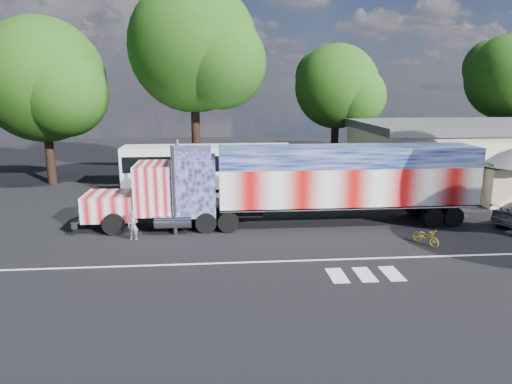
{
  "coord_description": "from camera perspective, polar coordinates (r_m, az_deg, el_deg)",
  "views": [
    {
      "loc": [
        -2.17,
        -22.49,
        7.81
      ],
      "look_at": [
        0.0,
        3.0,
        1.9
      ],
      "focal_mm": 32.0,
      "sensor_mm": 36.0,
      "label": 1
    }
  ],
  "objects": [
    {
      "name": "tree_ne_a",
      "position": [
        42.61,
        10.23,
        12.78
      ],
      "size": [
        7.87,
        7.5,
        11.59
      ],
      "color": "black",
      "rests_on": "ground"
    },
    {
      "name": "hall_building",
      "position": [
        40.33,
        28.48,
        4.04
      ],
      "size": [
        22.4,
        12.8,
        5.2
      ],
      "color": "beige",
      "rests_on": "ground"
    },
    {
      "name": "tree_nw_a",
      "position": [
        40.5,
        -24.95,
        12.51
      ],
      "size": [
        10.24,
        9.75,
        13.22
      ],
      "color": "black",
      "rests_on": "ground"
    },
    {
      "name": "bicycle",
      "position": [
        24.72,
        20.46,
        -5.25
      ],
      "size": [
        1.19,
        1.66,
        0.83
      ],
      "primitive_type": "imported",
      "rotation": [
        0.0,
        0.0,
        0.45
      ],
      "color": "gold",
      "rests_on": "ground"
    },
    {
      "name": "woman",
      "position": [
        24.67,
        -15.12,
        -4.07
      ],
      "size": [
        0.61,
        0.45,
        1.51
      ],
      "primitive_type": "imported",
      "rotation": [
        0.0,
        0.0,
        -0.18
      ],
      "color": "slate",
      "rests_on": "ground"
    },
    {
      "name": "ground",
      "position": [
        23.9,
        0.61,
        -6.06
      ],
      "size": [
        100.0,
        100.0,
        0.0
      ],
      "primitive_type": "plane",
      "color": "black"
    },
    {
      "name": "tree_n_mid",
      "position": [
        37.68,
        -7.57,
        17.44
      ],
      "size": [
        10.66,
        10.15,
        15.93
      ],
      "color": "black",
      "rests_on": "ground"
    },
    {
      "name": "tree_far_ne",
      "position": [
        50.71,
        29.33,
        12.32
      ],
      "size": [
        8.53,
        8.12,
        12.75
      ],
      "color": "black",
      "rests_on": "ground"
    },
    {
      "name": "semi_truck",
      "position": [
        26.26,
        5.39,
        1.26
      ],
      "size": [
        22.68,
        3.58,
        4.83
      ],
      "color": "black",
      "rests_on": "ground"
    },
    {
      "name": "lane_markings",
      "position": [
        20.65,
        6.42,
        -9.29
      ],
      "size": [
        30.0,
        2.67,
        0.01
      ],
      "color": "silver",
      "rests_on": "ground"
    },
    {
      "name": "coach_bus",
      "position": [
        34.05,
        -6.02,
        2.88
      ],
      "size": [
        12.36,
        2.88,
        3.6
      ],
      "color": "white",
      "rests_on": "ground"
    }
  ]
}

